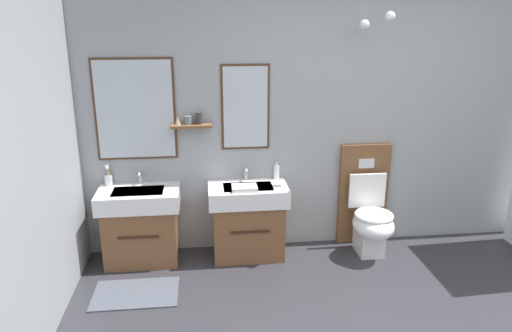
% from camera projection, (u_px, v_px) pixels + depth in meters
% --- Properties ---
extents(wall_back, '(5.21, 0.53, 2.78)m').
position_uv_depth(wall_back, '(350.00, 102.00, 4.43)').
color(wall_back, '#999EA3').
rests_on(wall_back, ground).
extents(bath_mat, '(0.68, 0.44, 0.01)m').
position_uv_depth(bath_mat, '(136.00, 294.00, 3.86)').
color(bath_mat, '#474C56').
rests_on(bath_mat, ground).
extents(vanity_sink_left, '(0.71, 0.46, 0.69)m').
position_uv_depth(vanity_sink_left, '(141.00, 224.00, 4.30)').
color(vanity_sink_left, brown).
rests_on(vanity_sink_left, ground).
extents(tap_on_left_sink, '(0.03, 0.13, 0.11)m').
position_uv_depth(tap_on_left_sink, '(140.00, 176.00, 4.33)').
color(tap_on_left_sink, silver).
rests_on(tap_on_left_sink, vanity_sink_left).
extents(vanity_sink_right, '(0.71, 0.46, 0.69)m').
position_uv_depth(vanity_sink_right, '(248.00, 219.00, 4.40)').
color(vanity_sink_right, brown).
rests_on(vanity_sink_right, ground).
extents(tap_on_right_sink, '(0.03, 0.13, 0.11)m').
position_uv_depth(tap_on_right_sink, '(246.00, 172.00, 4.43)').
color(tap_on_right_sink, silver).
rests_on(tap_on_right_sink, vanity_sink_right).
extents(toilet, '(0.48, 0.62, 1.00)m').
position_uv_depth(toilet, '(368.00, 212.00, 4.51)').
color(toilet, brown).
rests_on(toilet, ground).
extents(toothbrush_cup, '(0.07, 0.07, 0.21)m').
position_uv_depth(toothbrush_cup, '(109.00, 179.00, 4.29)').
color(toothbrush_cup, silver).
rests_on(toothbrush_cup, vanity_sink_left).
extents(soap_dispenser, '(0.06, 0.06, 0.17)m').
position_uv_depth(soap_dispenser, '(276.00, 171.00, 4.46)').
color(soap_dispenser, white).
rests_on(soap_dispenser, vanity_sink_right).
extents(folded_hand_towel, '(0.22, 0.16, 0.04)m').
position_uv_depth(folded_hand_towel, '(245.00, 188.00, 4.17)').
color(folded_hand_towel, white).
rests_on(folded_hand_towel, vanity_sink_right).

